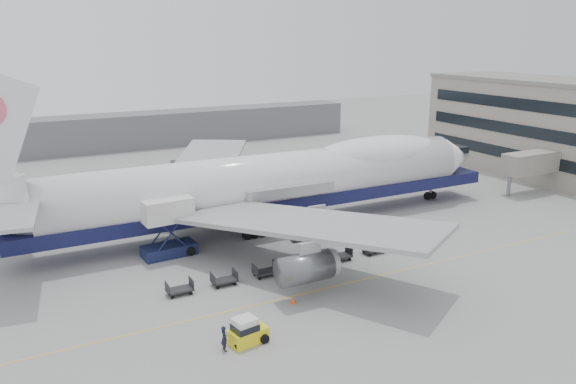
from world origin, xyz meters
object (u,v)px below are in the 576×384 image
airliner (275,180)px  catering_truck (168,224)px  baggage_tug (247,332)px  ground_worker (224,338)px

airliner → catering_truck: airliner is taller
catering_truck → baggage_tug: catering_truck is taller
baggage_tug → ground_worker: (-1.88, -0.18, 0.06)m
ground_worker → airliner: bearing=-33.2°
ground_worker → catering_truck: bearing=-4.1°
catering_truck → ground_worker: 20.18m
catering_truck → ground_worker: size_ratio=3.19×
catering_truck → baggage_tug: bearing=-93.5°
baggage_tug → ground_worker: bearing=176.3°
catering_truck → baggage_tug: 19.93m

